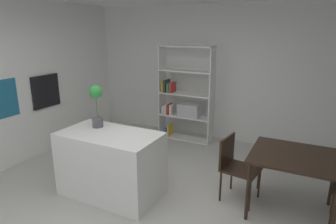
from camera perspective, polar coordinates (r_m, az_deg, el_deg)
The scene contains 8 objects.
ground_plane at distance 4.00m, azimuth -5.80°, elevation -18.18°, with size 8.81×8.81×0.00m, color beige.
back_partition at distance 6.11m, azimuth 9.27°, elevation 7.36°, with size 6.41×0.06×2.71m, color silver.
built_in_oven at distance 5.79m, azimuth -22.61°, elevation 3.77°, with size 0.06×0.58×0.59m.
kitchen_island at distance 4.17m, azimuth -11.00°, elevation -9.82°, with size 1.35×0.76×0.89m, color white.
potted_plant_on_island at distance 4.19m, azimuth -13.73°, elevation 1.81°, with size 0.18×0.18×0.60m.
open_bookshelf at distance 6.01m, azimuth 3.01°, elevation 2.28°, with size 1.12×0.30×1.92m.
dining_table at distance 3.90m, azimuth 23.38°, elevation -8.78°, with size 1.02×0.92×0.78m.
dining_chair_island_side at distance 4.07m, azimuth 12.77°, elevation -9.56°, with size 0.51×0.49×0.86m.
Camera 1 is at (1.84, -2.76, 2.23)m, focal length 31.45 mm.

